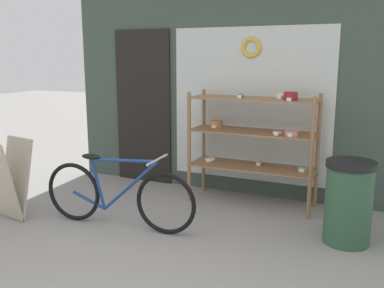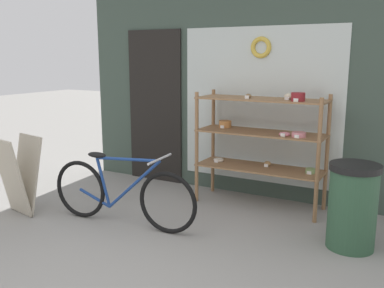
# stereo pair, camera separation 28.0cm
# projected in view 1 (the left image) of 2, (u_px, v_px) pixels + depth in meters

# --- Properties ---
(storefront_facade) EXTENTS (4.66, 0.13, 3.06)m
(storefront_facade) POSITION_uv_depth(u_px,v_px,m) (233.00, 77.00, 5.37)
(storefront_facade) COLOR #3D4C42
(storefront_facade) RESTS_ON ground_plane
(display_case) EXTENTS (1.48, 0.49, 1.37)m
(display_case) POSITION_uv_depth(u_px,v_px,m) (254.00, 135.00, 4.99)
(display_case) COLOR #8E6642
(display_case) RESTS_ON ground_plane
(bicycle) EXTENTS (1.71, 0.46, 0.77)m
(bicycle) POSITION_uv_depth(u_px,v_px,m) (117.00, 195.00, 4.40)
(bicycle) COLOR black
(bicycle) RESTS_ON ground_plane
(sandwich_board) EXTENTS (0.51, 0.46, 0.87)m
(sandwich_board) POSITION_uv_depth(u_px,v_px,m) (8.00, 179.00, 4.62)
(sandwich_board) COLOR #B2A893
(sandwich_board) RESTS_ON ground_plane
(trash_bin) EXTENTS (0.46, 0.46, 0.80)m
(trash_bin) POSITION_uv_depth(u_px,v_px,m) (348.00, 200.00, 4.01)
(trash_bin) COLOR #2D5138
(trash_bin) RESTS_ON ground_plane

